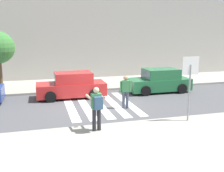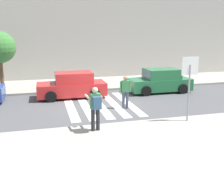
{
  "view_description": "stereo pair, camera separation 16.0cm",
  "coord_description": "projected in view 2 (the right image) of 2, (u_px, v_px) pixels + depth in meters",
  "views": [
    {
      "loc": [
        -3.05,
        -13.37,
        3.88
      ],
      "look_at": [
        0.6,
        -0.2,
        1.1
      ],
      "focal_mm": 42.0,
      "sensor_mm": 36.0,
      "label": 1
    },
    {
      "loc": [
        -2.89,
        -13.41,
        3.88
      ],
      "look_at": [
        0.6,
        -0.2,
        1.1
      ],
      "focal_mm": 42.0,
      "sensor_mm": 36.0,
      "label": 2
    }
  ],
  "objects": [
    {
      "name": "sidewalk_near",
      "position": [
        142.0,
        155.0,
        8.31
      ],
      "size": [
        60.0,
        6.0,
        0.14
      ],
      "primitive_type": "cube",
      "color": "#9E998C",
      "rests_on": "ground"
    },
    {
      "name": "crosswalk_stripe_0",
      "position": [
        70.0,
        107.0,
        13.99
      ],
      "size": [
        0.44,
        5.2,
        0.01
      ],
      "primitive_type": "cube",
      "color": "silver",
      "rests_on": "ground"
    },
    {
      "name": "photographer_with_backpack",
      "position": [
        95.0,
        105.0,
        10.0
      ],
      "size": [
        0.64,
        0.88,
        1.72
      ],
      "color": "#232328",
      "rests_on": "sidewalk_near"
    },
    {
      "name": "parked_car_red",
      "position": [
        72.0,
        86.0,
        15.92
      ],
      "size": [
        4.1,
        1.92,
        1.55
      ],
      "color": "red",
      "rests_on": "ground"
    },
    {
      "name": "crosswalk_stripe_4",
      "position": [
        127.0,
        103.0,
        14.79
      ],
      "size": [
        0.44,
        5.2,
        0.01
      ],
      "primitive_type": "cube",
      "color": "silver",
      "rests_on": "ground"
    },
    {
      "name": "ground_plane",
      "position": [
        100.0,
        106.0,
        14.2
      ],
      "size": [
        120.0,
        120.0,
        0.0
      ],
      "primitive_type": "plane",
      "color": "#4C4C4F"
    },
    {
      "name": "crosswalk_stripe_2",
      "position": [
        100.0,
        105.0,
        14.39
      ],
      "size": [
        0.44,
        5.2,
        0.01
      ],
      "primitive_type": "cube",
      "color": "silver",
      "rests_on": "ground"
    },
    {
      "name": "pedestrian_crossing",
      "position": [
        125.0,
        90.0,
        13.53
      ],
      "size": [
        0.57,
        0.29,
        1.72
      ],
      "color": "#474C60",
      "rests_on": "ground"
    },
    {
      "name": "building_facade_far",
      "position": [
        75.0,
        38.0,
        23.37
      ],
      "size": [
        56.0,
        4.0,
        6.83
      ],
      "primitive_type": "cube",
      "color": "#ADA89E",
      "rests_on": "ground"
    },
    {
      "name": "crosswalk_stripe_3",
      "position": [
        114.0,
        104.0,
        14.59
      ],
      "size": [
        0.44,
        5.2,
        0.01
      ],
      "primitive_type": "cube",
      "color": "silver",
      "rests_on": "ground"
    },
    {
      "name": "stop_sign",
      "position": [
        190.0,
        75.0,
        10.96
      ],
      "size": [
        0.76,
        0.08,
        2.77
      ],
      "color": "gray",
      "rests_on": "sidewalk_near"
    },
    {
      "name": "crosswalk_stripe_1",
      "position": [
        85.0,
        106.0,
        14.19
      ],
      "size": [
        0.44,
        5.2,
        0.01
      ],
      "primitive_type": "cube",
      "color": "silver",
      "rests_on": "ground"
    },
    {
      "name": "parked_car_green",
      "position": [
        160.0,
        81.0,
        17.37
      ],
      "size": [
        4.1,
        1.92,
        1.55
      ],
      "color": "#236B3D",
      "rests_on": "ground"
    },
    {
      "name": "sidewalk_far",
      "position": [
        84.0,
        84.0,
        19.87
      ],
      "size": [
        60.0,
        4.8,
        0.14
      ],
      "primitive_type": "cube",
      "color": "#9E998C",
      "rests_on": "ground"
    }
  ]
}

